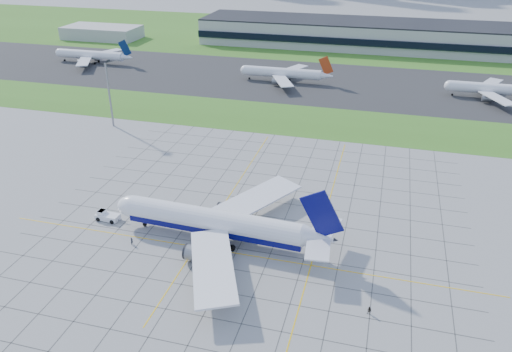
# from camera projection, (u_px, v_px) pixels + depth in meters

# --- Properties ---
(ground) EXTENTS (1400.00, 1400.00, 0.00)m
(ground) POSITION_uv_depth(u_px,v_px,m) (238.00, 248.00, 119.65)
(ground) COLOR #9B9C96
(ground) RESTS_ON ground
(grass_median) EXTENTS (700.00, 35.00, 0.04)m
(grass_median) POSITION_uv_depth(u_px,v_px,m) (305.00, 121.00, 197.08)
(grass_median) COLOR #3C6F1F
(grass_median) RESTS_ON ground
(asphalt_taxiway) EXTENTS (700.00, 75.00, 0.04)m
(asphalt_taxiway) POSITION_uv_depth(u_px,v_px,m) (325.00, 82.00, 244.41)
(asphalt_taxiway) COLOR #383838
(asphalt_taxiway) RESTS_ON ground
(grass_far) EXTENTS (700.00, 145.00, 0.04)m
(grass_far) POSITION_uv_depth(u_px,v_px,m) (348.00, 38.00, 339.06)
(grass_far) COLOR #3C6F1F
(grass_far) RESTS_ON ground
(apron_markings) EXTENTS (120.00, 130.00, 0.03)m
(apron_markings) POSITION_uv_depth(u_px,v_px,m) (252.00, 225.00, 129.09)
(apron_markings) COLOR #474744
(apron_markings) RESTS_ON ground
(terminal) EXTENTS (260.00, 43.00, 15.80)m
(terminal) POSITION_uv_depth(u_px,v_px,m) (410.00, 36.00, 304.54)
(terminal) COLOR #B7B7B2
(terminal) RESTS_ON ground
(service_block) EXTENTS (50.00, 25.00, 8.00)m
(service_block) POSITION_uv_depth(u_px,v_px,m) (102.00, 32.00, 335.88)
(service_block) COLOR #B7B7B2
(service_block) RESTS_ON ground
(light_mast) EXTENTS (2.50, 2.50, 25.60)m
(light_mast) POSITION_uv_depth(u_px,v_px,m) (108.00, 85.00, 184.59)
(light_mast) COLOR gray
(light_mast) RESTS_ON ground
(airliner) EXTENTS (57.79, 58.46, 18.18)m
(airliner) POSITION_uv_depth(u_px,v_px,m) (216.00, 222.00, 120.77)
(airliner) COLOR white
(airliner) RESTS_ON ground
(pushback_tug) EXTENTS (9.16, 3.46, 2.53)m
(pushback_tug) POSITION_uv_depth(u_px,v_px,m) (107.00, 216.00, 130.79)
(pushback_tug) COLOR white
(pushback_tug) RESTS_ON ground
(crew_near) EXTENTS (0.57, 0.77, 1.94)m
(crew_near) POSITION_uv_depth(u_px,v_px,m) (132.00, 241.00, 120.73)
(crew_near) COLOR black
(crew_near) RESTS_ON ground
(crew_far) EXTENTS (1.15, 1.06, 1.89)m
(crew_far) POSITION_uv_depth(u_px,v_px,m) (369.00, 311.00, 99.03)
(crew_far) COLOR black
(crew_far) RESTS_ON ground
(distant_jet_0) EXTENTS (44.90, 42.66, 14.08)m
(distant_jet_0) POSITION_uv_depth(u_px,v_px,m) (92.00, 55.00, 276.27)
(distant_jet_0) COLOR white
(distant_jet_0) RESTS_ON ground
(distant_jet_1) EXTENTS (43.68, 42.66, 14.08)m
(distant_jet_1) POSITION_uv_depth(u_px,v_px,m) (284.00, 73.00, 243.23)
(distant_jet_1) COLOR white
(distant_jet_1) RESTS_ON ground
(distant_jet_2) EXTENTS (38.10, 42.66, 14.08)m
(distant_jet_2) POSITION_uv_depth(u_px,v_px,m) (490.00, 89.00, 220.18)
(distant_jet_2) COLOR white
(distant_jet_2) RESTS_ON ground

